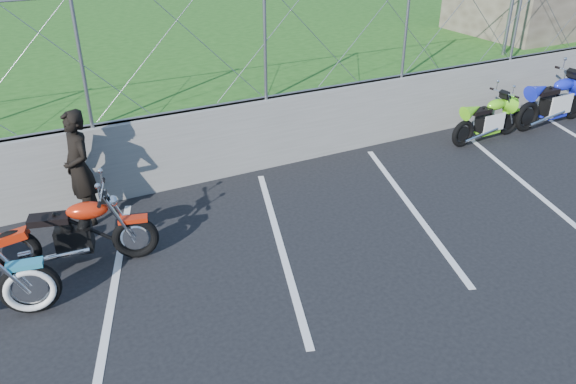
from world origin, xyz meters
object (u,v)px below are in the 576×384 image
naked_orange (78,235)px  person_standing (79,169)px  sportbike_blue (554,103)px  sportbike_green (488,121)px

naked_orange → person_standing: size_ratio=1.18×
naked_orange → person_standing: person_standing is taller
naked_orange → sportbike_blue: sportbike_blue is taller
naked_orange → person_standing: (0.28, 1.16, 0.44)m
naked_orange → sportbike_green: (8.22, 0.75, -0.04)m
sportbike_green → naked_orange: bearing=-177.1°
sportbike_green → person_standing: (-7.94, 0.41, 0.48)m
naked_orange → sportbike_green: size_ratio=1.12×
sportbike_green → person_standing: bearing=174.7°
naked_orange → sportbike_blue: size_ratio=0.95×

